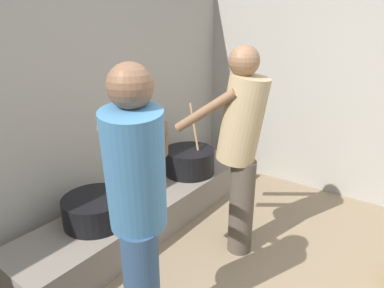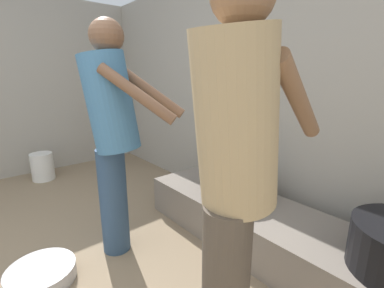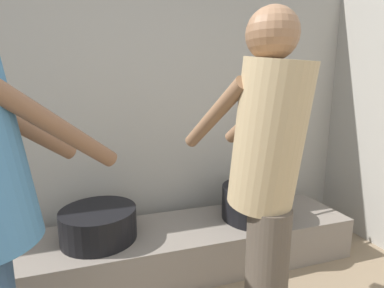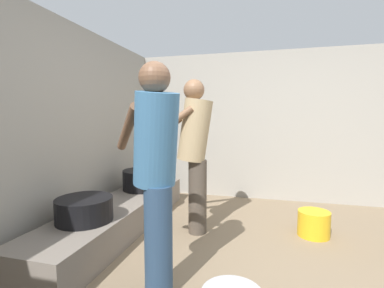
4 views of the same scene
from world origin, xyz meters
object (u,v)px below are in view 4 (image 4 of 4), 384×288
object	(u,v)px
cook_in_tan_shirt	(194,146)
cook_in_blue_shirt	(156,163)
bucket_yellow_plastic	(314,223)
cooking_pot_secondary	(84,209)
cooking_pot_main	(143,180)

from	to	relation	value
cook_in_tan_shirt	cook_in_blue_shirt	size ratio (longest dim) A/B	1.02
cook_in_blue_shirt	bucket_yellow_plastic	size ratio (longest dim) A/B	4.98
cook_in_blue_shirt	bucket_yellow_plastic	world-z (taller)	cook_in_blue_shirt
cooking_pot_secondary	cook_in_blue_shirt	distance (m)	1.06
cook_in_tan_shirt	bucket_yellow_plastic	bearing A→B (deg)	-79.24
cook_in_tan_shirt	cook_in_blue_shirt	distance (m)	1.10
cook_in_tan_shirt	cook_in_blue_shirt	bearing A→B (deg)	-179.80
cooking_pot_secondary	bucket_yellow_plastic	xyz separation A→B (m)	(0.99, -2.11, -0.29)
cooking_pot_main	bucket_yellow_plastic	distance (m)	2.11
cooking_pot_secondary	cook_in_tan_shirt	distance (m)	1.25
cook_in_blue_shirt	cooking_pot_secondary	bearing A→B (deg)	67.73
cooking_pot_secondary	cook_in_blue_shirt	xyz separation A→B (m)	(-0.35, -0.85, 0.52)
cook_in_tan_shirt	bucket_yellow_plastic	xyz separation A→B (m)	(0.24, -1.26, -0.83)
cooking_pot_secondary	cook_in_blue_shirt	world-z (taller)	cook_in_blue_shirt
cooking_pot_secondary	cooking_pot_main	bearing A→B (deg)	-1.45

